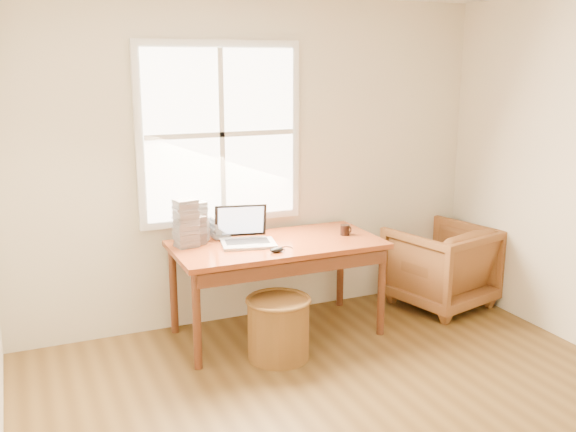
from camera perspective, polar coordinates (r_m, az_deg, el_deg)
name	(u,v)px	position (r m, az deg, el deg)	size (l,w,h in m)	color
room_shell	(393,216)	(3.36, 9.34, 0.01)	(4.04, 4.54, 2.64)	brown
desk	(277,245)	(4.93, -1.00, -2.56)	(1.60, 0.80, 0.04)	brown
armchair	(441,266)	(5.78, 13.40, -4.33)	(0.77, 0.79, 0.72)	brown
wicker_stool	(278,329)	(4.69, -0.85, -10.00)	(0.44, 0.44, 0.44)	brown
laptop	(248,225)	(4.81, -3.55, -0.79)	(0.42, 0.44, 0.32)	#A6A8AD
mouse	(277,250)	(4.66, -1.00, -3.02)	(0.11, 0.06, 0.04)	black
coffee_mug	(345,230)	(5.13, 5.08, -1.25)	(0.07, 0.07, 0.08)	black
cd_stack_a	(195,221)	(4.97, -8.27, -0.47)	(0.16, 0.14, 0.31)	#B6BCC2
cd_stack_b	(194,230)	(4.88, -8.32, -1.28)	(0.14, 0.13, 0.22)	#242429
cd_stack_c	(186,223)	(4.82, -9.06, -0.65)	(0.16, 0.14, 0.36)	#A9ABB7
cd_stack_d	(220,228)	(5.04, -6.03, -1.05)	(0.13, 0.12, 0.17)	silver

